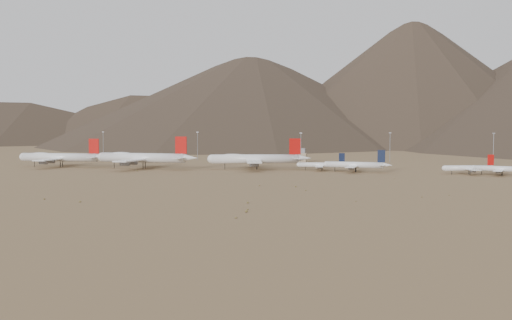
% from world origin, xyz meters
% --- Properties ---
extents(ground, '(3000.00, 3000.00, 0.00)m').
position_xyz_m(ground, '(0.00, 0.00, 0.00)').
color(ground, '#916F4B').
rests_on(ground, ground).
extents(mountain_ridge, '(4400.00, 1000.00, 300.00)m').
position_xyz_m(mountain_ridge, '(0.00, 900.00, 150.00)').
color(mountain_ridge, '#4E3B2E').
rests_on(mountain_ridge, ground).
extents(widebody_west, '(72.88, 55.97, 21.63)m').
position_xyz_m(widebody_west, '(-141.82, 26.51, 7.46)').
color(widebody_west, white).
rests_on(widebody_west, ground).
extents(widebody_centre, '(79.94, 61.59, 23.74)m').
position_xyz_m(widebody_centre, '(-72.84, 23.31, 8.18)').
color(widebody_centre, white).
rests_on(widebody_centre, ground).
extents(widebody_east, '(73.29, 57.85, 22.25)m').
position_xyz_m(widebody_east, '(8.48, 36.42, 7.67)').
color(widebody_east, white).
rests_on(widebody_east, ground).
extents(narrowbody_a, '(37.52, 26.94, 12.37)m').
position_xyz_m(narrowbody_a, '(56.61, 36.60, 4.02)').
color(narrowbody_a, white).
rests_on(narrowbody_a, ground).
extents(narrowbody_b, '(46.36, 33.48, 15.31)m').
position_xyz_m(narrowbody_b, '(80.45, 27.97, 4.97)').
color(narrowbody_b, white).
rests_on(narrowbody_b, ground).
extents(narrowbody_c, '(37.50, 27.90, 12.81)m').
position_xyz_m(narrowbody_c, '(153.17, 27.04, 4.16)').
color(narrowbody_c, white).
rests_on(narrowbody_c, ground).
extents(narrowbody_d, '(38.59, 28.60, 13.10)m').
position_xyz_m(narrowbody_d, '(172.15, 22.49, 4.25)').
color(narrowbody_d, white).
rests_on(narrowbody_d, ground).
extents(control_tower, '(8.00, 8.00, 12.00)m').
position_xyz_m(control_tower, '(30.00, 120.00, 5.32)').
color(control_tower, tan).
rests_on(control_tower, ground).
extents(mast_far_west, '(2.00, 0.60, 25.70)m').
position_xyz_m(mast_far_west, '(-159.09, 127.43, 14.20)').
color(mast_far_west, gray).
rests_on(mast_far_west, ground).
extents(mast_west, '(2.00, 0.60, 25.70)m').
position_xyz_m(mast_west, '(-66.74, 129.58, 14.20)').
color(mast_west, gray).
rests_on(mast_west, ground).
extents(mast_centre, '(2.00, 0.60, 25.70)m').
position_xyz_m(mast_centre, '(31.67, 102.37, 14.20)').
color(mast_centre, gray).
rests_on(mast_centre, ground).
extents(mast_east, '(2.00, 0.60, 25.70)m').
position_xyz_m(mast_east, '(103.36, 131.98, 14.20)').
color(mast_east, gray).
rests_on(mast_east, ground).
extents(mast_far_east, '(2.00, 0.60, 25.70)m').
position_xyz_m(mast_far_east, '(183.19, 119.30, 14.20)').
color(mast_far_east, gray).
rests_on(mast_far_east, ground).
extents(desert_scrub, '(437.22, 180.12, 0.90)m').
position_xyz_m(desert_scrub, '(34.13, -94.34, 0.31)').
color(desert_scrub, olive).
rests_on(desert_scrub, ground).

